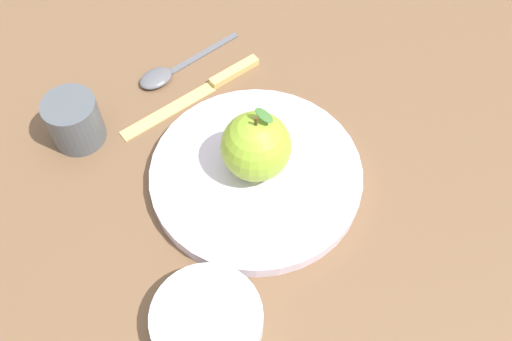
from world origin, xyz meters
The scene contains 7 objects.
ground_plane centered at (0.00, 0.00, 0.00)m, with size 2.40×2.40×0.00m, color brown.
dinner_plate centered at (-0.01, -0.03, 0.01)m, with size 0.26×0.26×0.02m.
apple centered at (-0.01, -0.02, 0.06)m, with size 0.08×0.08×0.10m.
side_bowl centered at (-0.16, -0.15, 0.02)m, with size 0.12×0.12×0.03m.
cup centered at (-0.16, 0.15, 0.04)m, with size 0.07×0.07×0.06m.
knife centered at (0.01, 0.13, 0.00)m, with size 0.22×0.03×0.01m.
spoon centered at (-0.02, 0.18, 0.01)m, with size 0.17×0.04×0.01m.
Camera 1 is at (-0.23, -0.34, 0.60)m, focal length 40.67 mm.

